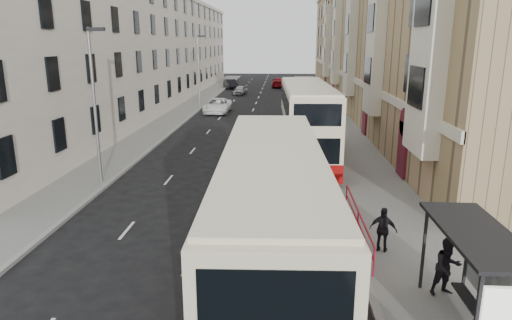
# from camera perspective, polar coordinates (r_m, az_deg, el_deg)

# --- Properties ---
(ground) EXTENTS (200.00, 200.00, 0.00)m
(ground) POSITION_cam_1_polar(r_m,az_deg,el_deg) (13.62, -11.75, -18.97)
(ground) COLOR black
(ground) RESTS_ON ground
(pavement_right) EXTENTS (4.00, 120.00, 0.15)m
(pavement_right) POSITION_cam_1_polar(r_m,az_deg,el_deg) (41.85, 9.77, 4.22)
(pavement_right) COLOR slate
(pavement_right) RESTS_ON ground
(pavement_left) EXTENTS (3.00, 120.00, 0.15)m
(pavement_left) POSITION_cam_1_polar(r_m,az_deg,el_deg) (42.95, -11.30, 4.41)
(pavement_left) COLOR slate
(pavement_left) RESTS_ON ground
(kerb_right) EXTENTS (0.25, 120.00, 0.15)m
(kerb_right) POSITION_cam_1_polar(r_m,az_deg,el_deg) (41.67, 7.03, 4.28)
(kerb_right) COLOR gray
(kerb_right) RESTS_ON ground
(kerb_left) EXTENTS (0.25, 120.00, 0.15)m
(kerb_left) POSITION_cam_1_polar(r_m,az_deg,el_deg) (42.60, -9.34, 4.42)
(kerb_left) COLOR gray
(kerb_left) RESTS_ON ground
(road_markings) EXTENTS (10.00, 110.00, 0.01)m
(road_markings) POSITION_cam_1_polar(r_m,az_deg,el_deg) (56.51, -0.04, 7.02)
(road_markings) COLOR silver
(road_markings) RESTS_ON ground
(terrace_right) EXTENTS (10.75, 79.00, 15.25)m
(terrace_right) POSITION_cam_1_polar(r_m,az_deg,el_deg) (57.48, 15.44, 14.16)
(terrace_right) COLOR tan
(terrace_right) RESTS_ON ground
(terrace_left) EXTENTS (9.18, 79.00, 13.25)m
(terrace_left) POSITION_cam_1_polar(r_m,az_deg,el_deg) (58.84, -13.56, 13.29)
(terrace_left) COLOR beige
(terrace_left) RESTS_ON ground
(bus_shelter) EXTENTS (1.65, 4.25, 2.70)m
(bus_shelter) POSITION_cam_1_polar(r_m,az_deg,el_deg) (12.85, 26.85, -11.58)
(bus_shelter) COLOR black
(bus_shelter) RESTS_ON pavement_right
(guard_railing) EXTENTS (0.06, 6.56, 1.01)m
(guard_railing) POSITION_cam_1_polar(r_m,az_deg,el_deg) (18.18, 12.64, -7.08)
(guard_railing) COLOR #B21528
(guard_railing) RESTS_ON pavement_right
(street_lamp_near) EXTENTS (0.93, 0.18, 8.00)m
(street_lamp_near) POSITION_cam_1_polar(r_m,az_deg,el_deg) (25.01, -19.48, 7.29)
(street_lamp_near) COLOR gray
(street_lamp_near) RESTS_ON pavement_left
(street_lamp_far) EXTENTS (0.93, 0.18, 8.00)m
(street_lamp_far) POSITION_cam_1_polar(r_m,az_deg,el_deg) (53.86, -7.13, 11.48)
(street_lamp_far) COLOR gray
(street_lamp_far) RESTS_ON pavement_left
(double_decker_front) EXTENTS (3.04, 11.87, 4.71)m
(double_decker_front) POSITION_cam_1_polar(r_m,az_deg,el_deg) (12.79, 2.03, -8.75)
(double_decker_front) COLOR beige
(double_decker_front) RESTS_ON ground
(double_decker_rear) EXTENTS (3.24, 12.37, 4.90)m
(double_decker_rear) POSITION_cam_1_polar(r_m,az_deg,el_deg) (29.00, 6.31, 4.65)
(double_decker_rear) COLOR beige
(double_decker_rear) RESTS_ON ground
(pedestrian_mid) EXTENTS (0.99, 0.85, 1.78)m
(pedestrian_mid) POSITION_cam_1_polar(r_m,az_deg,el_deg) (14.87, 22.80, -12.22)
(pedestrian_mid) COLOR black
(pedestrian_mid) RESTS_ON pavement_right
(pedestrian_far) EXTENTS (1.04, 0.73, 1.65)m
(pedestrian_far) POSITION_cam_1_polar(r_m,az_deg,el_deg) (17.01, 15.63, -8.39)
(pedestrian_far) COLOR black
(pedestrian_far) RESTS_ON pavement_right
(white_van) EXTENTS (2.69, 5.57, 1.53)m
(white_van) POSITION_cam_1_polar(r_m,az_deg,el_deg) (49.56, -4.82, 6.79)
(white_van) COLOR white
(white_van) RESTS_ON ground
(car_silver) EXTENTS (2.09, 4.01, 1.30)m
(car_silver) POSITION_cam_1_polar(r_m,az_deg,el_deg) (66.44, -1.99, 8.71)
(car_silver) COLOR #A1A4A9
(car_silver) RESTS_ON ground
(car_dark) EXTENTS (3.04, 4.71, 1.47)m
(car_dark) POSITION_cam_1_polar(r_m,az_deg,el_deg) (75.57, -3.19, 9.47)
(car_dark) COLOR black
(car_dark) RESTS_ON ground
(car_red) EXTENTS (2.40, 5.55, 1.59)m
(car_red) POSITION_cam_1_polar(r_m,az_deg,el_deg) (77.47, 2.88, 9.65)
(car_red) COLOR maroon
(car_red) RESTS_ON ground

